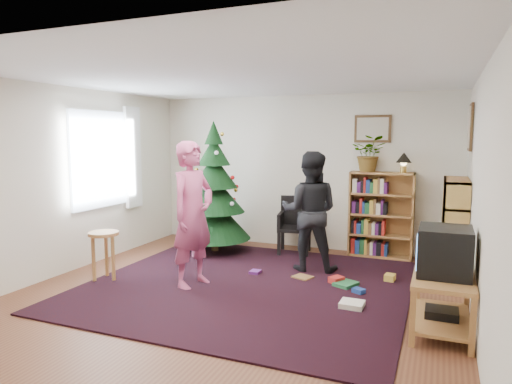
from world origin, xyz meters
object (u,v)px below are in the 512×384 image
at_px(picture_right, 471,127).
at_px(person_standing, 193,215).
at_px(person_by_chair, 310,211).
at_px(table_lamp, 404,159).
at_px(tv_stand, 442,297).
at_px(crt_tv, 445,251).
at_px(picture_back, 373,129).
at_px(christmas_tree, 214,198).
at_px(bookshelf_right, 454,228).
at_px(stool, 104,243).
at_px(potted_plant, 369,154).
at_px(armchair, 296,223).
at_px(bookshelf_back, 381,214).

height_order(picture_right, person_standing, picture_right).
distance_m(person_by_chair, table_lamp, 1.71).
height_order(tv_stand, crt_tv, crt_tv).
bearing_deg(picture_back, picture_right, -28.69).
distance_m(christmas_tree, table_lamp, 2.94).
relative_size(bookshelf_right, tv_stand, 1.35).
height_order(stool, person_standing, person_standing).
distance_m(christmas_tree, person_by_chair, 1.71).
distance_m(crt_tv, potted_plant, 2.89).
distance_m(tv_stand, stool, 4.00).
bearing_deg(potted_plant, crt_tv, -67.00).
distance_m(tv_stand, armchair, 3.17).
xyz_separation_m(crt_tv, stool, (-4.00, 0.01, -0.28)).
height_order(tv_stand, armchair, armchair).
distance_m(bookshelf_right, person_standing, 3.33).
bearing_deg(potted_plant, picture_back, 82.83).
distance_m(picture_right, tv_stand, 2.56).
height_order(bookshelf_back, table_lamp, table_lamp).
relative_size(picture_back, crt_tv, 1.07).
bearing_deg(armchair, bookshelf_back, -0.39).
bearing_deg(table_lamp, person_standing, -134.47).
bearing_deg(person_by_chair, tv_stand, 131.56).
bearing_deg(crt_tv, picture_back, 111.65).
bearing_deg(picture_back, person_standing, -126.06).
relative_size(picture_right, tv_stand, 0.62).
height_order(stool, potted_plant, potted_plant).
xyz_separation_m(christmas_tree, crt_tv, (3.36, -1.85, -0.09)).
bearing_deg(stool, christmas_tree, 70.92).
distance_m(bookshelf_right, person_by_chair, 1.86).
distance_m(picture_right, crt_tv, 2.30).
relative_size(crt_tv, table_lamp, 1.70).
bearing_deg(tv_stand, crt_tv, -180.00).
bearing_deg(bookshelf_back, picture_right, -27.32).
height_order(crt_tv, person_by_chair, person_by_chair).
distance_m(tv_stand, potted_plant, 3.04).
height_order(person_standing, potted_plant, potted_plant).
relative_size(armchair, person_by_chair, 0.54).
xyz_separation_m(picture_back, person_standing, (-1.77, -2.43, -1.06)).
bearing_deg(person_by_chair, bookshelf_back, -134.40).
bearing_deg(armchair, picture_back, 7.94).
bearing_deg(picture_right, table_lamp, 144.98).
bearing_deg(bookshelf_right, picture_right, -34.56).
xyz_separation_m(picture_back, bookshelf_right, (1.19, -0.92, -1.29)).
bearing_deg(bookshelf_back, stool, -140.79).
relative_size(picture_back, stool, 0.87).
bearing_deg(person_by_chair, armchair, -70.29).
bearing_deg(table_lamp, bookshelf_back, 180.00).
relative_size(picture_right, crt_tv, 1.17).
bearing_deg(person_standing, picture_back, -22.63).
distance_m(bookshelf_right, potted_plant, 1.70).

